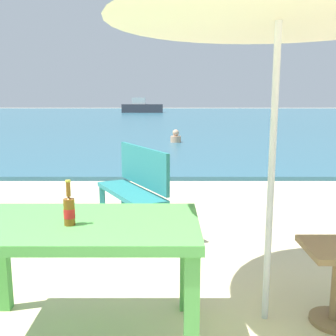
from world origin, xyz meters
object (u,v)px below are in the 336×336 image
at_px(picnic_table_green, 82,239).
at_px(beer_bottle_amber, 69,209).
at_px(bench_teal_center, 135,184).
at_px(boat_barge, 141,107).
at_px(swimmer_person, 175,137).

relative_size(picnic_table_green, beer_bottle_amber, 5.28).
bearing_deg(picnic_table_green, beer_bottle_amber, -126.94).
xyz_separation_m(beer_bottle_amber, bench_teal_center, (0.21, 2.08, -0.31)).
xyz_separation_m(picnic_table_green, beer_bottle_amber, (-0.05, -0.07, 0.20)).
distance_m(picnic_table_green, beer_bottle_amber, 0.22).
xyz_separation_m(beer_bottle_amber, boat_barge, (-2.03, 36.99, -0.25)).
xyz_separation_m(bench_teal_center, boat_barge, (-2.24, 34.91, 0.06)).
height_order(beer_bottle_amber, bench_teal_center, beer_bottle_amber).
xyz_separation_m(picnic_table_green, swimmer_person, (0.77, 10.36, -0.41)).
relative_size(picnic_table_green, boat_barge, 0.35).
distance_m(bench_teal_center, boat_barge, 34.98).
relative_size(bench_teal_center, boat_barge, 0.31).
bearing_deg(boat_barge, beer_bottle_amber, -86.86).
bearing_deg(bench_teal_center, swimmer_person, 85.82).
xyz_separation_m(bench_teal_center, swimmer_person, (0.61, 8.35, -0.30)).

